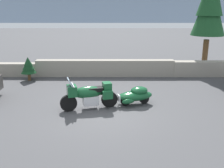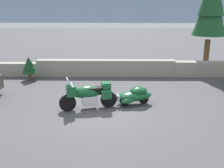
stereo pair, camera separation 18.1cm
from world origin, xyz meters
The scene contains 5 objects.
ground_plane centered at (0.00, 0.00, 0.00)m, with size 80.00×80.00×0.00m, color #424244.
stone_guard_wall centered at (0.66, 5.43, 0.44)m, with size 24.00×0.59×0.96m.
touring_motorcycle centered at (-0.50, 0.24, 0.62)m, with size 2.26×1.11×1.33m.
car_shaped_trailer centered at (1.38, 0.76, 0.41)m, with size 2.22×1.09×0.76m.
pine_sapling_near centered at (-4.17, 4.47, 0.82)m, with size 0.83×0.83×1.31m.
Camera 1 is at (0.41, -9.65, 3.98)m, focal length 42.40 mm.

